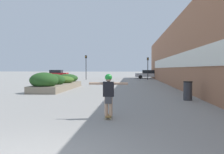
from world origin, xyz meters
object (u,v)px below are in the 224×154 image
object	(u,v)px
trash_bin	(188,91)
skateboarder	(108,90)
traffic_light_left	(86,63)
car_center_left	(57,74)
skateboard	(108,116)
car_leftmost	(149,74)
traffic_light_right	(148,65)

from	to	relation	value
trash_bin	skateboarder	bearing A→B (deg)	-126.14
trash_bin	traffic_light_left	xyz separation A→B (m)	(-10.12, 24.56, 2.05)
car_center_left	traffic_light_left	world-z (taller)	traffic_light_left
car_center_left	traffic_light_left	distance (m)	9.86
skateboard	skateboarder	bearing A→B (deg)	-90.82
skateboarder	skateboard	bearing A→B (deg)	89.18
traffic_light_left	skateboarder	bearing A→B (deg)	-78.10
car_center_left	car_leftmost	bearing A→B (deg)	84.08
skateboarder	trash_bin	bearing A→B (deg)	53.03
car_leftmost	car_center_left	distance (m)	16.90
skateboarder	traffic_light_right	distance (m)	30.39
traffic_light_right	skateboard	bearing A→B (deg)	-96.20
skateboard	traffic_light_right	world-z (taller)	traffic_light_right
skateboard	traffic_light_right	size ratio (longest dim) A/B	0.19
skateboard	skateboarder	world-z (taller)	skateboarder
car_leftmost	traffic_light_right	size ratio (longest dim) A/B	1.33
trash_bin	traffic_light_right	world-z (taller)	traffic_light_right
trash_bin	car_center_left	size ratio (longest dim) A/B	0.27
car_center_left	traffic_light_right	size ratio (longest dim) A/B	1.12
skateboarder	trash_bin	size ratio (longest dim) A/B	1.39
car_center_left	traffic_light_right	xyz separation A→B (m)	(16.31, -6.58, 1.58)
trash_bin	traffic_light_right	size ratio (longest dim) A/B	0.30
car_leftmost	skateboarder	bearing A→B (deg)	173.84
car_leftmost	traffic_light_right	world-z (taller)	traffic_light_right
car_leftmost	traffic_light_right	distance (m)	5.11
skateboarder	car_center_left	world-z (taller)	skateboarder
car_leftmost	car_center_left	world-z (taller)	car_center_left
trash_bin	car_leftmost	world-z (taller)	car_leftmost
trash_bin	car_center_left	world-z (taller)	car_center_left
skateboarder	car_leftmost	world-z (taller)	skateboarder
car_leftmost	traffic_light_left	xyz separation A→B (m)	(-10.06, -5.21, 1.78)
skateboard	traffic_light_left	world-z (taller)	traffic_light_left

